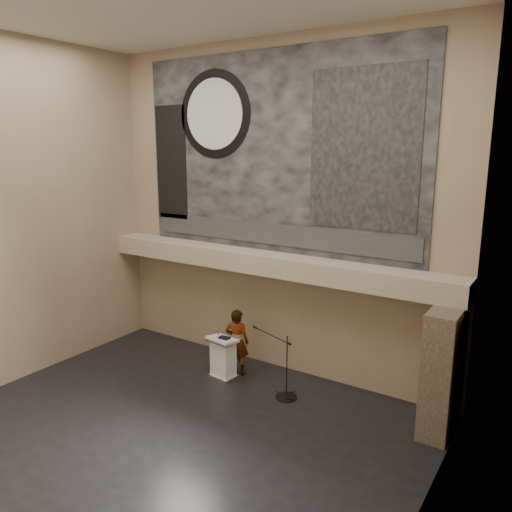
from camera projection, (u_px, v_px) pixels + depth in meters
The scene contains 19 objects.
floor at pixel (173, 432), 10.51m from camera, with size 10.00×10.00×0.00m, color black.
wall_back at pixel (273, 211), 12.85m from camera, with size 10.00×0.02×8.50m, color #8B7658.
wall_left at pixel (15, 214), 12.26m from camera, with size 0.02×8.00×8.50m, color #8B7658.
wall_right at pixel (431, 267), 6.90m from camera, with size 0.02×8.00×8.50m, color #8B7658.
soffit at pixel (265, 263), 12.80m from camera, with size 10.00×0.80×0.50m, color tan.
sprinkler_left at pixel (214, 266), 13.68m from camera, with size 0.04×0.04×0.06m, color #B2893D.
sprinkler_right at pixel (331, 285), 11.80m from camera, with size 0.04×0.04×0.06m, color #B2893D.
banner at pixel (273, 153), 12.51m from camera, with size 8.00×0.05×5.00m, color black.
banner_text_strip at pixel (271, 234), 12.92m from camera, with size 7.76×0.02×0.55m, color #2C2C2C.
banner_clock_rim at pixel (214, 114), 13.22m from camera, with size 2.30×2.30×0.02m, color black.
banner_clock_face at pixel (214, 114), 13.20m from camera, with size 1.84×1.84×0.02m, color silver.
banner_building_print at pixel (363, 150), 11.17m from camera, with size 2.60×0.02×3.60m, color black.
banner_brick_print at pixel (171, 163), 14.36m from camera, with size 1.10×0.02×3.20m, color black.
stone_pier at pixel (443, 371), 10.29m from camera, with size 0.60×1.40×2.70m, color #433829.
lectern at pixel (223, 358), 12.83m from camera, with size 0.80×0.62×1.14m.
binder at pixel (224, 338), 12.65m from camera, with size 0.28×0.22×0.04m, color black.
papers at pixel (217, 337), 12.75m from camera, with size 0.23×0.31×0.01m, color silver.
speaker_person at pixel (237, 342), 13.02m from camera, with size 0.64×0.42×1.77m, color silver.
mic_stand at pixel (285, 388), 11.91m from camera, with size 1.51×0.72×1.57m.
Camera 1 is at (6.65, -6.94, 5.90)m, focal length 35.00 mm.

